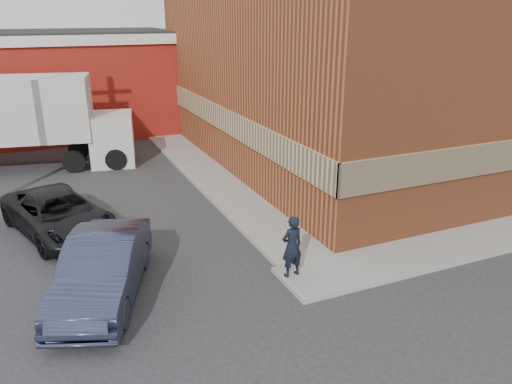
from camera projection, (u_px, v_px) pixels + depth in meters
name	position (u px, v px, depth m)	size (l,w,h in m)	color
ground	(287.00, 268.00, 13.58)	(90.00, 90.00, 0.00)	#28282B
brick_building	(364.00, 55.00, 22.95)	(14.25, 18.25, 9.36)	#984727
sidewalk_west	(205.00, 172.00, 21.53)	(1.80, 18.00, 0.12)	gray
warehouse	(26.00, 84.00, 27.55)	(16.30, 8.30, 5.60)	maroon
man	(292.00, 246.00, 12.68)	(0.60, 0.40, 1.65)	black
sedan	(103.00, 269.00, 11.95)	(1.63, 4.67, 1.54)	#2C324A
suv_a	(59.00, 214.00, 15.44)	(2.22, 4.82, 1.34)	black
box_truck	(35.00, 116.00, 21.55)	(8.40, 3.88, 3.99)	silver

